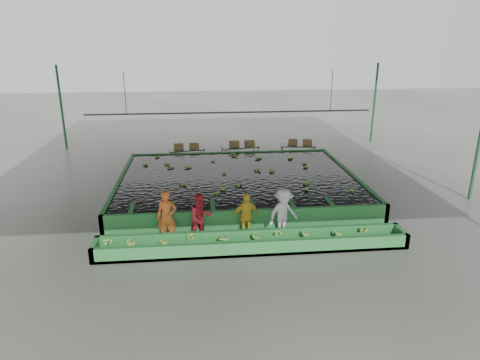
{
  "coord_description": "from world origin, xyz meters",
  "views": [
    {
      "loc": [
        -1.66,
        -15.83,
        6.46
      ],
      "look_at": [
        0.0,
        0.5,
        1.0
      ],
      "focal_mm": 32.0,
      "sensor_mm": 36.0,
      "label": 1
    }
  ],
  "objects": [
    {
      "name": "shed_posts",
      "position": [
        0.0,
        0.0,
        2.5
      ],
      "size": [
        20.0,
        22.0,
        5.0
      ],
      "primitive_type": null,
      "color": "#205433",
      "rests_on": "ground"
    },
    {
      "name": "box_stack_mid",
      "position": [
        0.71,
        6.47,
        0.91
      ],
      "size": [
        1.38,
        0.43,
        0.29
      ],
      "primitive_type": null,
      "rotation": [
        0.0,
        0.0,
        0.04
      ],
      "color": "olive",
      "rests_on": "packing_table_mid"
    },
    {
      "name": "floating_bananas",
      "position": [
        0.0,
        2.3,
        0.85
      ],
      "size": [
        8.13,
        5.55,
        0.11
      ],
      "primitive_type": null,
      "color": "#7AAF3E",
      "rests_on": "tank_water"
    },
    {
      "name": "cableway_rail",
      "position": [
        0.0,
        5.0,
        3.0
      ],
      "size": [
        0.08,
        0.08,
        14.0
      ],
      "primitive_type": "cylinder",
      "color": "#59605B",
      "rests_on": "shed_roof"
    },
    {
      "name": "worker_a",
      "position": [
        -2.74,
        -2.8,
        0.9
      ],
      "size": [
        0.68,
        0.46,
        1.81
      ],
      "primitive_type": "imported",
      "rotation": [
        0.0,
        0.0,
        -0.04
      ],
      "color": "#CB6025",
      "rests_on": "ground"
    },
    {
      "name": "rail_hanger_right",
      "position": [
        5.0,
        5.0,
        4.0
      ],
      "size": [
        0.04,
        0.04,
        2.0
      ],
      "primitive_type": "cylinder",
      "color": "#59605B",
      "rests_on": "shed_roof"
    },
    {
      "name": "worker_d",
      "position": [
        1.13,
        -2.8,
        0.87
      ],
      "size": [
        1.29,
        1.04,
        1.73
      ],
      "primitive_type": "imported",
      "rotation": [
        0.0,
        0.0,
        0.42
      ],
      "color": "silver",
      "rests_on": "ground"
    },
    {
      "name": "packing_table_left",
      "position": [
        -2.26,
        6.4,
        0.43
      ],
      "size": [
        2.0,
        1.14,
        0.86
      ],
      "primitive_type": null,
      "rotation": [
        0.0,
        0.0,
        0.22
      ],
      "color": "#59605B",
      "rests_on": "ground"
    },
    {
      "name": "ground",
      "position": [
        0.0,
        0.0,
        0.0
      ],
      "size": [
        80.0,
        80.0,
        0.0
      ],
      "primitive_type": "plane",
      "color": "slate",
      "rests_on": "ground"
    },
    {
      "name": "packing_table_right",
      "position": [
        3.83,
        6.57,
        0.44
      ],
      "size": [
        2.05,
        1.08,
        0.89
      ],
      "primitive_type": null,
      "rotation": [
        0.0,
        0.0,
        -0.16
      ],
      "color": "#59605B",
      "rests_on": "ground"
    },
    {
      "name": "box_stack_right",
      "position": [
        3.95,
        6.65,
        0.89
      ],
      "size": [
        1.33,
        0.58,
        0.28
      ],
      "primitive_type": null,
      "rotation": [
        0.0,
        0.0,
        -0.18
      ],
      "color": "olive",
      "rests_on": "packing_table_right"
    },
    {
      "name": "box_stack_left",
      "position": [
        -2.26,
        6.42,
        0.86
      ],
      "size": [
        1.35,
        0.43,
        0.29
      ],
      "primitive_type": null,
      "rotation": [
        0.0,
        0.0,
        0.04
      ],
      "color": "olive",
      "rests_on": "packing_table_left"
    },
    {
      "name": "packing_table_mid",
      "position": [
        0.61,
        6.48,
        0.46
      ],
      "size": [
        2.13,
        1.21,
        0.91
      ],
      "primitive_type": null,
      "rotation": [
        0.0,
        0.0,
        0.21
      ],
      "color": "#59605B",
      "rests_on": "ground"
    },
    {
      "name": "trough_bananas",
      "position": [
        0.0,
        -3.6,
        0.4
      ],
      "size": [
        8.43,
        0.56,
        0.11
      ],
      "primitive_type": null,
      "color": "#7AAF3E",
      "rests_on": "sorting_trough"
    },
    {
      "name": "sorting_trough",
      "position": [
        0.0,
        -3.6,
        0.25
      ],
      "size": [
        10.0,
        1.0,
        0.5
      ],
      "primitive_type": null,
      "color": "#297936",
      "rests_on": "ground"
    },
    {
      "name": "worker_b",
      "position": [
        -1.64,
        -2.8,
        0.83
      ],
      "size": [
        0.99,
        0.89,
        1.66
      ],
      "primitive_type": "imported",
      "rotation": [
        0.0,
        0.0,
        0.39
      ],
      "color": "red",
      "rests_on": "ground"
    },
    {
      "name": "worker_c",
      "position": [
        -0.14,
        -2.8,
        0.81
      ],
      "size": [
        1.02,
        0.62,
        1.62
      ],
      "primitive_type": "imported",
      "rotation": [
        0.0,
        0.0,
        0.25
      ],
      "color": "gold",
      "rests_on": "ground"
    },
    {
      "name": "flotation_tank",
      "position": [
        0.0,
        1.5,
        0.45
      ],
      "size": [
        10.0,
        8.0,
        0.9
      ],
      "primitive_type": null,
      "color": "#297936",
      "rests_on": "ground"
    },
    {
      "name": "tank_water",
      "position": [
        0.0,
        1.5,
        0.85
      ],
      "size": [
        9.7,
        7.7,
        0.0
      ],
      "primitive_type": "cube",
      "color": "black",
      "rests_on": "flotation_tank"
    },
    {
      "name": "rail_hanger_left",
      "position": [
        -5.0,
        5.0,
        4.0
      ],
      "size": [
        0.04,
        0.04,
        2.0
      ],
      "primitive_type": "cylinder",
      "color": "#59605B",
      "rests_on": "shed_roof"
    },
    {
      "name": "shed_roof",
      "position": [
        0.0,
        0.0,
        5.0
      ],
      "size": [
        20.0,
        22.0,
        0.04
      ],
      "primitive_type": "cube",
      "color": "gray",
      "rests_on": "shed_posts"
    }
  ]
}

